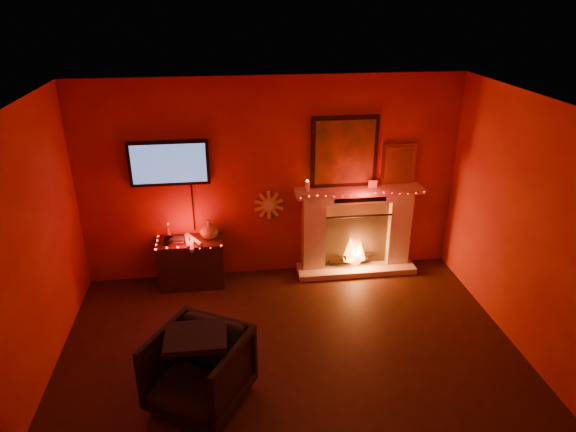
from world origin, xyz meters
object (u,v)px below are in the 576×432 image
at_px(tv, 169,163).
at_px(armchair, 199,370).
at_px(console_table, 192,260).
at_px(fireplace, 356,222).
at_px(sunburst_clock, 269,205).

distance_m(tv, armchair, 2.74).
bearing_deg(tv, console_table, -44.69).
relative_size(tv, armchair, 1.48).
bearing_deg(fireplace, sunburst_clock, 175.63).
xyz_separation_m(sunburst_clock, armchair, (-0.90, -2.43, -0.62)).
bearing_deg(armchair, tv, 128.94).
bearing_deg(sunburst_clock, fireplace, -4.37).
bearing_deg(console_table, armchair, -86.06).
relative_size(fireplace, armchair, 2.60).
bearing_deg(tv, fireplace, -1.50).
height_order(fireplace, tv, fireplace).
bearing_deg(tv, sunburst_clock, 1.24).
bearing_deg(armchair, fireplace, 78.96).
relative_size(sunburst_clock, armchair, 0.48).
relative_size(fireplace, console_table, 2.42).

